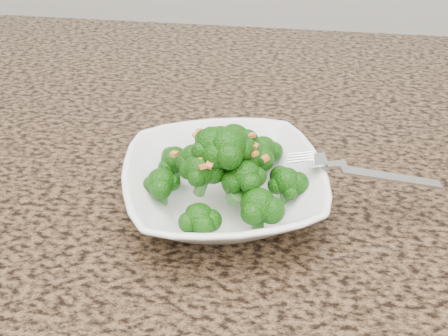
# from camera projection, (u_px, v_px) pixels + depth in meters

# --- Properties ---
(granite_counter) EXTENTS (1.64, 1.04, 0.03)m
(granite_counter) POSITION_uv_depth(u_px,v_px,m) (102.00, 205.00, 0.62)
(granite_counter) COLOR brown
(granite_counter) RESTS_ON cabinet
(bowl) EXTENTS (0.25, 0.25, 0.05)m
(bowl) POSITION_uv_depth(u_px,v_px,m) (224.00, 188.00, 0.58)
(bowl) COLOR white
(bowl) RESTS_ON granite_counter
(broccoli_pile) EXTENTS (0.18, 0.18, 0.06)m
(broccoli_pile) POSITION_uv_depth(u_px,v_px,m) (224.00, 141.00, 0.55)
(broccoli_pile) COLOR #145109
(broccoli_pile) RESTS_ON bowl
(garlic_topping) EXTENTS (0.11, 0.11, 0.01)m
(garlic_topping) POSITION_uv_depth(u_px,v_px,m) (224.00, 110.00, 0.53)
(garlic_topping) COLOR orange
(garlic_topping) RESTS_ON broccoli_pile
(fork) EXTENTS (0.18, 0.06, 0.01)m
(fork) POSITION_uv_depth(u_px,v_px,m) (339.00, 165.00, 0.56)
(fork) COLOR silver
(fork) RESTS_ON bowl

